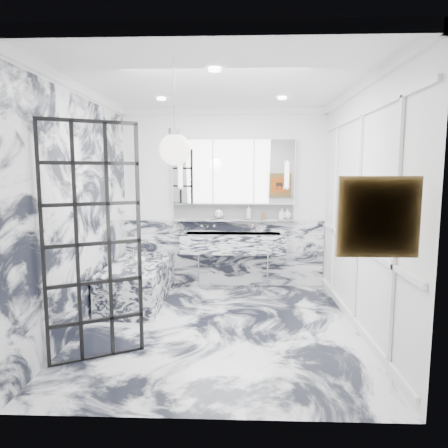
{
  "coord_description": "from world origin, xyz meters",
  "views": [
    {
      "loc": [
        0.23,
        -4.54,
        1.82
      ],
      "look_at": [
        0.05,
        0.5,
        1.16
      ],
      "focal_mm": 32.0,
      "sensor_mm": 36.0,
      "label": 1
    }
  ],
  "objects_px": {
    "crittall_door": "(93,244)",
    "bathtub": "(139,282)",
    "mirror_cabinet": "(233,172)",
    "trough_sink": "(233,243)"
  },
  "relations": [
    {
      "from": "crittall_door",
      "to": "bathtub",
      "type": "bearing_deg",
      "value": 63.21
    },
    {
      "from": "crittall_door",
      "to": "mirror_cabinet",
      "type": "height_order",
      "value": "mirror_cabinet"
    },
    {
      "from": "bathtub",
      "to": "trough_sink",
      "type": "bearing_deg",
      "value": 26.48
    },
    {
      "from": "crittall_door",
      "to": "trough_sink",
      "type": "height_order",
      "value": "crittall_door"
    },
    {
      "from": "crittall_door",
      "to": "mirror_cabinet",
      "type": "bearing_deg",
      "value": 35.57
    },
    {
      "from": "crittall_door",
      "to": "mirror_cabinet",
      "type": "xyz_separation_m",
      "value": [
        1.3,
        2.57,
        0.68
      ]
    },
    {
      "from": "crittall_door",
      "to": "mirror_cabinet",
      "type": "relative_size",
      "value": 1.2
    },
    {
      "from": "mirror_cabinet",
      "to": "bathtub",
      "type": "xyz_separation_m",
      "value": [
        -1.32,
        -0.83,
        -1.54
      ]
    },
    {
      "from": "crittall_door",
      "to": "trough_sink",
      "type": "bearing_deg",
      "value": 33.96
    },
    {
      "from": "trough_sink",
      "to": "bathtub",
      "type": "xyz_separation_m",
      "value": [
        -1.33,
        -0.66,
        -0.45
      ]
    }
  ]
}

